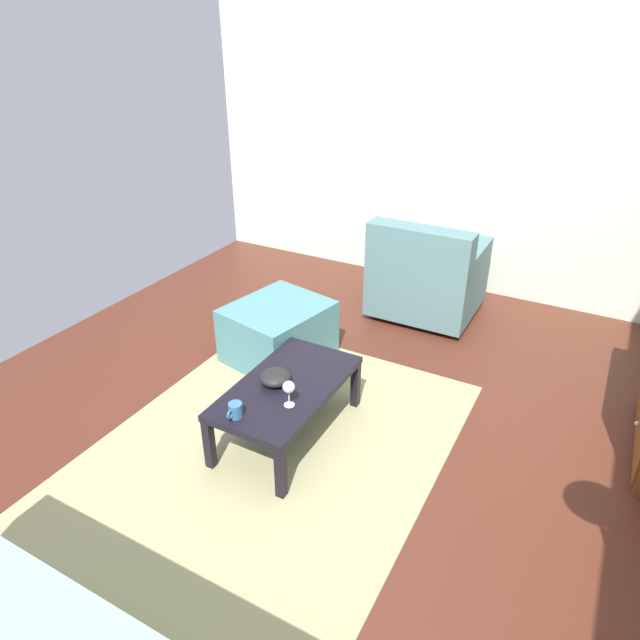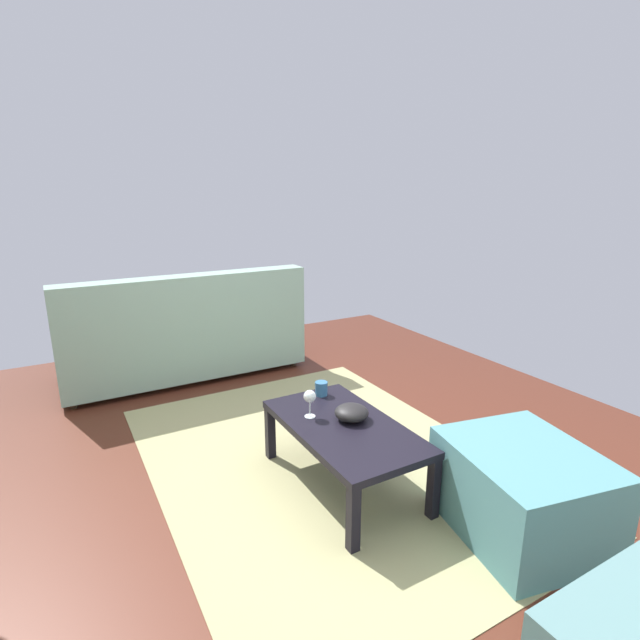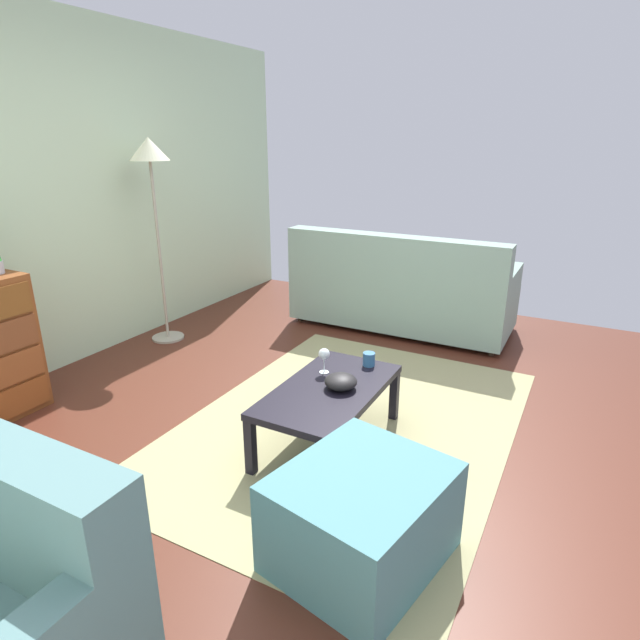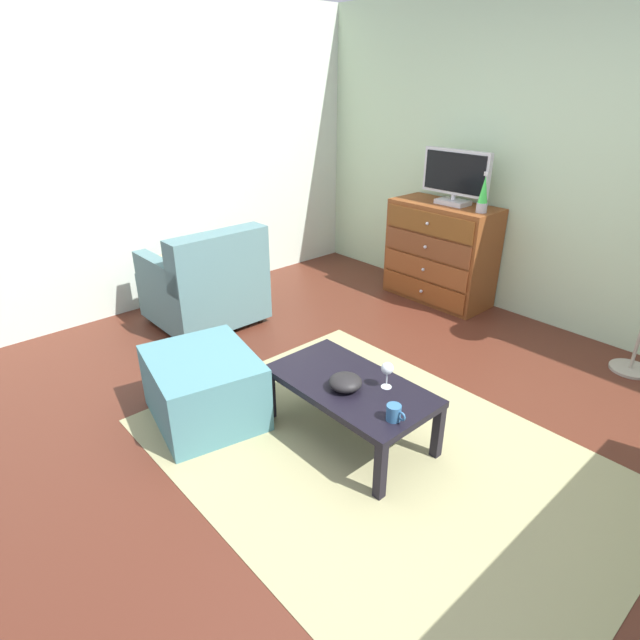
# 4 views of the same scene
# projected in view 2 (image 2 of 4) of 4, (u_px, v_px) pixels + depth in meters

# --- Properties ---
(ground_plane) EXTENTS (5.92, 4.96, 0.05)m
(ground_plane) POSITION_uv_depth(u_px,v_px,m) (311.00, 493.00, 2.66)
(ground_plane) COLOR #502519
(area_rug) EXTENTS (2.60, 1.90, 0.01)m
(area_rug) POSITION_uv_depth(u_px,v_px,m) (324.00, 461.00, 2.92)
(area_rug) COLOR tan
(area_rug) RESTS_ON ground_plane
(coffee_table) EXTENTS (0.97, 0.53, 0.37)m
(coffee_table) POSITION_uv_depth(u_px,v_px,m) (344.00, 432.00, 2.62)
(coffee_table) COLOR black
(coffee_table) RESTS_ON ground_plane
(wine_glass) EXTENTS (0.07, 0.07, 0.16)m
(wine_glass) POSITION_uv_depth(u_px,v_px,m) (310.00, 397.00, 2.66)
(wine_glass) COLOR silver
(wine_glass) RESTS_ON coffee_table
(mug) EXTENTS (0.11, 0.08, 0.08)m
(mug) POSITION_uv_depth(u_px,v_px,m) (321.00, 388.00, 2.96)
(mug) COLOR #316492
(mug) RESTS_ON coffee_table
(bowl_decorative) EXTENTS (0.19, 0.19, 0.08)m
(bowl_decorative) POSITION_uv_depth(u_px,v_px,m) (352.00, 413.00, 2.65)
(bowl_decorative) COLOR black
(bowl_decorative) RESTS_ON coffee_table
(couch_large) EXTENTS (0.85, 1.99, 0.92)m
(couch_large) POSITION_uv_depth(u_px,v_px,m) (184.00, 336.00, 4.22)
(couch_large) COLOR #332319
(couch_large) RESTS_ON ground_plane
(ottoman) EXTENTS (0.80, 0.73, 0.42)m
(ottoman) POSITION_uv_depth(u_px,v_px,m) (522.00, 491.00, 2.29)
(ottoman) COLOR teal
(ottoman) RESTS_ON ground_plane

